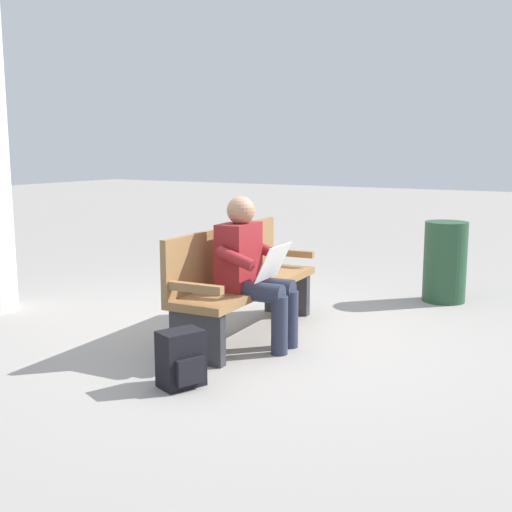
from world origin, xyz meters
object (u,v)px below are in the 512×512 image
at_px(trash_bin, 445,262).
at_px(bench_near, 240,280).
at_px(backpack, 182,359).
at_px(person_seated, 252,268).

bearing_deg(trash_bin, bench_near, -29.63).
xyz_separation_m(bench_near, backpack, (1.23, 0.31, -0.27)).
distance_m(person_seated, trash_bin, 2.47).
distance_m(bench_near, trash_bin, 2.36).
height_order(person_seated, trash_bin, person_seated).
distance_m(person_seated, backpack, 1.09).
height_order(person_seated, backpack, person_seated).
height_order(bench_near, trash_bin, bench_near).
xyz_separation_m(bench_near, trash_bin, (-2.05, 1.17, -0.05)).
bearing_deg(backpack, trash_bin, 165.36).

